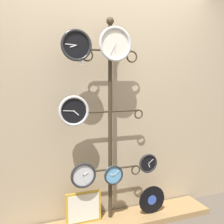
% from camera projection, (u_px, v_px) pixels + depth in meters
% --- Properties ---
extents(shop_wall, '(4.40, 0.04, 2.80)m').
position_uv_depth(shop_wall, '(105.00, 89.00, 2.75)').
color(shop_wall, tan).
rests_on(shop_wall, ground_plane).
extents(low_shelf, '(2.20, 0.36, 0.06)m').
position_uv_depth(low_shelf, '(112.00, 222.00, 2.72)').
color(low_shelf, '#9E7A4C').
rests_on(low_shelf, ground_plane).
extents(display_stand, '(0.74, 0.33, 2.10)m').
position_uv_depth(display_stand, '(110.00, 145.00, 2.68)').
color(display_stand, '#382D1E').
rests_on(display_stand, ground_plane).
extents(clock_top_left, '(0.28, 0.04, 0.28)m').
position_uv_depth(clock_top_left, '(76.00, 45.00, 2.32)').
color(clock_top_left, black).
extents(clock_top_center, '(0.33, 0.04, 0.33)m').
position_uv_depth(clock_top_center, '(115.00, 44.00, 2.47)').
color(clock_top_center, silver).
extents(clock_middle_left, '(0.29, 0.04, 0.29)m').
position_uv_depth(clock_middle_left, '(74.00, 111.00, 2.41)').
color(clock_middle_left, black).
extents(clock_bottom_left, '(0.25, 0.04, 0.25)m').
position_uv_depth(clock_bottom_left, '(83.00, 175.00, 2.51)').
color(clock_bottom_left, silver).
extents(clock_bottom_center, '(0.20, 0.04, 0.20)m').
position_uv_depth(clock_bottom_center, '(114.00, 175.00, 2.63)').
color(clock_bottom_center, '#60A8DB').
extents(clock_bottom_right, '(0.20, 0.04, 0.20)m').
position_uv_depth(clock_bottom_right, '(148.00, 163.00, 2.74)').
color(clock_bottom_right, black).
extents(vinyl_record, '(0.31, 0.01, 0.31)m').
position_uv_depth(vinyl_record, '(152.00, 200.00, 2.82)').
color(vinyl_record, black).
rests_on(vinyl_record, low_shelf).
extents(picture_frame, '(0.36, 0.02, 0.33)m').
position_uv_depth(picture_frame, '(84.00, 208.00, 2.63)').
color(picture_frame, gold).
rests_on(picture_frame, low_shelf).
extents(price_tag_upper, '(0.04, 0.00, 0.03)m').
position_uv_depth(price_tag_upper, '(81.00, 63.00, 2.35)').
color(price_tag_upper, white).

